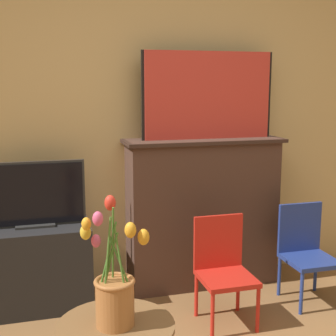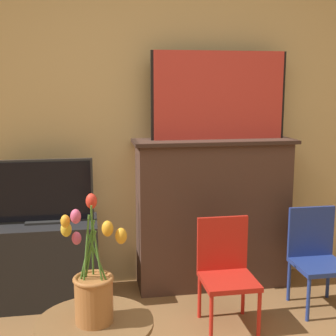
# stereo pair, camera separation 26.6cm
# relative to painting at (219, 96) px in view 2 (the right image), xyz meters

# --- Properties ---
(wall_back) EXTENTS (8.00, 0.06, 2.70)m
(wall_back) POSITION_rel_painting_xyz_m (-0.43, 0.18, -0.06)
(wall_back) COLOR tan
(wall_back) RESTS_ON ground
(fireplace_mantel) EXTENTS (1.16, 0.36, 1.10)m
(fireplace_mantel) POSITION_rel_painting_xyz_m (-0.04, -0.01, -0.84)
(fireplace_mantel) COLOR #4C3328
(fireplace_mantel) RESTS_ON ground
(painting) EXTENTS (0.97, 0.03, 0.62)m
(painting) POSITION_rel_painting_xyz_m (0.00, 0.00, 0.00)
(painting) COLOR black
(painting) RESTS_ON fireplace_mantel
(tv_stand) EXTENTS (0.70, 0.42, 0.56)m
(tv_stand) POSITION_rel_painting_xyz_m (-1.23, -0.07, -1.12)
(tv_stand) COLOR #232326
(tv_stand) RESTS_ON ground
(tv_monitor) EXTENTS (0.66, 0.12, 0.43)m
(tv_monitor) POSITION_rel_painting_xyz_m (-1.23, -0.07, -0.64)
(tv_monitor) COLOR #2D2D2D
(tv_monitor) RESTS_ON tv_stand
(chair_red) EXTENTS (0.33, 0.33, 0.66)m
(chair_red) POSITION_rel_painting_xyz_m (-0.10, -0.58, -1.04)
(chair_red) COLOR red
(chair_red) RESTS_ON ground
(chair_blue) EXTENTS (0.33, 0.33, 0.66)m
(chair_blue) POSITION_rel_painting_xyz_m (0.57, -0.45, -1.04)
(chair_blue) COLOR navy
(chair_blue) RESTS_ON ground
(vase_tulips) EXTENTS (0.26, 0.19, 0.52)m
(vase_tulips) POSITION_rel_painting_xyz_m (-0.92, -1.43, -0.73)
(vase_tulips) COLOR #AD6B38
(vase_tulips) RESTS_ON side_table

